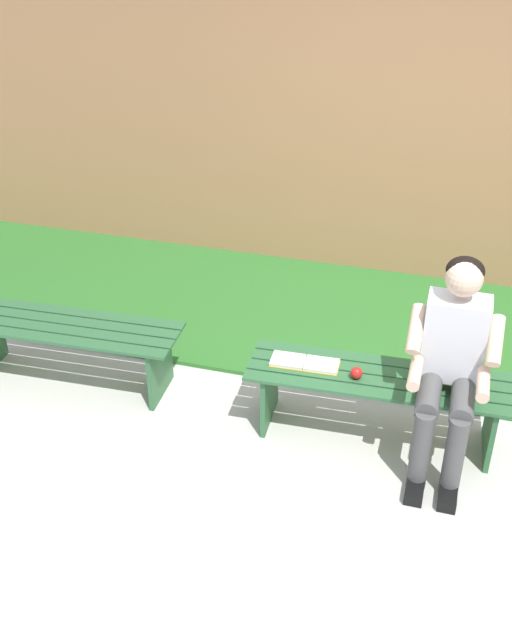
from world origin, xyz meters
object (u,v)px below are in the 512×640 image
Objects in this scene: bench_far at (69,339)px; book_open at (305,363)px; person_seated at (451,362)px; apple at (357,373)px; bench_near at (378,391)px.

book_open reaches higher than bench_far.
apple is (0.51, -0.04, -0.20)m from person_seated.
book_open reaches higher than bench_near.
book_open is (-1.59, 0.01, 0.12)m from bench_far.
person_seated reaches higher than book_open.
book_open is (0.83, -0.09, -0.23)m from person_seated.
bench_near is at bearing -154.50° from apple.
apple reaches higher than book_open.
apple is (-1.91, 0.06, 0.15)m from bench_far.
bench_far is at bearing -2.37° from person_seated.
bench_far is 3.60× the size of book_open.
person_seated is (-0.38, 0.10, 0.35)m from bench_near.
apple is at bearing -4.20° from person_seated.
apple reaches higher than bench_far.
person_seated is 2.99× the size of book_open.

